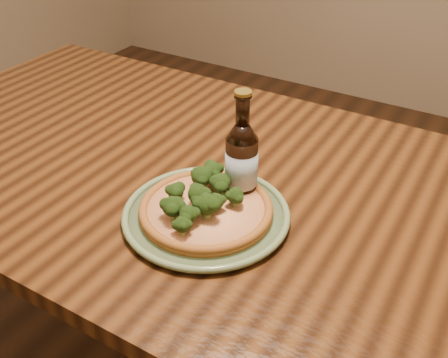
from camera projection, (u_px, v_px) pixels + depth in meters
The scene contains 4 objects.
table at pixel (185, 198), 1.24m from camera, with size 1.60×0.90×0.75m.
plate at pixel (206, 214), 1.02m from camera, with size 0.33×0.33×0.02m.
pizza at pixel (205, 206), 1.01m from camera, with size 0.26×0.26×0.07m.
beer_bottle at pixel (242, 161), 1.04m from camera, with size 0.07×0.07×0.24m.
Camera 1 is at (0.59, -0.72, 1.39)m, focal length 42.00 mm.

